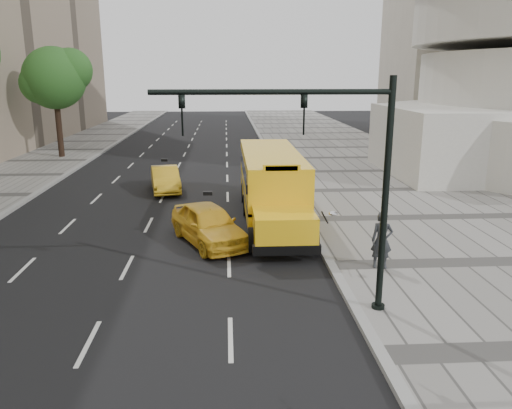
{
  "coord_description": "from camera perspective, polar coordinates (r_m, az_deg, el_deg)",
  "views": [
    {
      "loc": [
        2.47,
        -21.25,
        6.41
      ],
      "look_at": [
        3.5,
        -4.0,
        1.9
      ],
      "focal_mm": 35.0,
      "sensor_mm": 36.0,
      "label": 1
    }
  ],
  "objects": [
    {
      "name": "ground",
      "position": [
        22.33,
        -9.63,
        -2.26
      ],
      "size": [
        140.0,
        140.0,
        0.0
      ],
      "primitive_type": "plane",
      "color": "black",
      "rests_on": "ground"
    },
    {
      "name": "sidewalk_museum",
      "position": [
        24.14,
        19.98,
        -1.49
      ],
      "size": [
        12.0,
        140.0,
        0.15
      ],
      "primitive_type": "cube",
      "color": "gray",
      "rests_on": "ground"
    },
    {
      "name": "curb_museum",
      "position": [
        22.45,
        5.77,
        -1.84
      ],
      "size": [
        0.3,
        140.0,
        0.15
      ],
      "primitive_type": "cube",
      "color": "gray",
      "rests_on": "ground"
    },
    {
      "name": "tree_c",
      "position": [
        41.89,
        -21.95,
        13.31
      ],
      "size": [
        5.27,
        4.69,
        8.5
      ],
      "color": "black",
      "rests_on": "ground"
    },
    {
      "name": "school_bus",
      "position": [
        22.81,
        1.76,
        2.87
      ],
      "size": [
        2.96,
        11.56,
        3.19
      ],
      "color": "yellow",
      "rests_on": "ground"
    },
    {
      "name": "taxi_near",
      "position": [
        19.5,
        -5.45,
        -2.23
      ],
      "size": [
        3.55,
        4.92,
        1.56
      ],
      "primitive_type": "imported",
      "rotation": [
        0.0,
        0.0,
        0.42
      ],
      "color": "gold",
      "rests_on": "ground"
    },
    {
      "name": "taxi_far",
      "position": [
        28.65,
        -10.32,
        2.87
      ],
      "size": [
        2.19,
        4.37,
        1.37
      ],
      "primitive_type": "imported",
      "rotation": [
        0.0,
        0.0,
        0.18
      ],
      "color": "gold",
      "rests_on": "ground"
    },
    {
      "name": "pedestrian",
      "position": [
        17.04,
        14.18,
        -3.98
      ],
      "size": [
        0.77,
        0.59,
        1.91
      ],
      "primitive_type": "imported",
      "rotation": [
        0.0,
        0.0,
        -0.21
      ],
      "color": "#282B2F",
      "rests_on": "sidewalk_museum"
    },
    {
      "name": "traffic_signal",
      "position": [
        12.93,
        8.82,
        4.12
      ],
      "size": [
        6.18,
        0.36,
        6.4
      ],
      "color": "black",
      "rests_on": "ground"
    }
  ]
}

